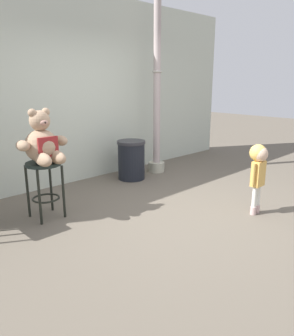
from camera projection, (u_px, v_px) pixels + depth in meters
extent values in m
plane|color=#62594C|center=(178.00, 214.00, 4.26)|extent=(24.00, 24.00, 0.00)
cube|color=beige|center=(74.00, 90.00, 5.49)|extent=(7.37, 0.30, 3.04)
cylinder|color=black|center=(43.00, 164.00, 4.01)|extent=(0.42, 0.42, 0.04)
cylinder|color=black|center=(39.00, 198.00, 3.89)|extent=(0.03, 0.03, 0.67)
cylinder|color=black|center=(63.00, 192.00, 4.10)|extent=(0.03, 0.03, 0.67)
cylinder|color=black|center=(28.00, 192.00, 4.11)|extent=(0.03, 0.03, 0.67)
cylinder|color=black|center=(51.00, 186.00, 4.32)|extent=(0.03, 0.03, 0.67)
torus|color=black|center=(46.00, 198.00, 4.13)|extent=(0.34, 0.34, 0.02)
sphere|color=tan|center=(42.00, 146.00, 3.96)|extent=(0.40, 0.40, 0.40)
cube|color=maroon|center=(48.00, 147.00, 3.84)|extent=(0.25, 0.03, 0.24)
sphere|color=tan|center=(40.00, 121.00, 3.88)|extent=(0.24, 0.24, 0.24)
ellipsoid|color=tan|center=(44.00, 123.00, 3.81)|extent=(0.10, 0.08, 0.07)
sphere|color=black|center=(45.00, 123.00, 3.79)|extent=(0.03, 0.03, 0.03)
sphere|color=tan|center=(32.00, 113.00, 3.80)|extent=(0.10, 0.10, 0.10)
sphere|color=tan|center=(46.00, 112.00, 3.91)|extent=(0.10, 0.10, 0.10)
ellipsoid|color=tan|center=(23.00, 146.00, 3.76)|extent=(0.14, 0.22, 0.13)
ellipsoid|color=tan|center=(61.00, 141.00, 4.09)|extent=(0.14, 0.22, 0.13)
ellipsoid|color=tan|center=(43.00, 160.00, 3.79)|extent=(0.14, 0.34, 0.16)
ellipsoid|color=tan|center=(57.00, 157.00, 3.91)|extent=(0.14, 0.34, 0.16)
cylinder|color=#CDAAA6|center=(253.00, 210.00, 4.25)|extent=(0.08, 0.08, 0.11)
cylinder|color=silver|center=(254.00, 197.00, 4.21)|extent=(0.06, 0.06, 0.27)
cylinder|color=#CDAAA6|center=(257.00, 209.00, 4.31)|extent=(0.08, 0.08, 0.11)
cylinder|color=silver|center=(258.00, 195.00, 4.27)|extent=(0.06, 0.06, 0.27)
cube|color=#E5B054|center=(258.00, 174.00, 4.16)|extent=(0.19, 0.11, 0.32)
cylinder|color=#E5B054|center=(253.00, 174.00, 4.07)|extent=(0.05, 0.05, 0.27)
cylinder|color=#E5B054|center=(263.00, 171.00, 4.24)|extent=(0.05, 0.05, 0.27)
sphere|color=#D8B293|center=(260.00, 154.00, 4.09)|extent=(0.20, 0.20, 0.20)
sphere|color=#DDB458|center=(258.00, 153.00, 4.11)|extent=(0.21, 0.21, 0.21)
cylinder|color=black|center=(131.00, 161.00, 5.73)|extent=(0.46, 0.46, 0.62)
cylinder|color=#2D2D33|center=(131.00, 142.00, 5.64)|extent=(0.49, 0.49, 0.05)
cylinder|color=#B0AE99|center=(156.00, 167.00, 6.25)|extent=(0.30, 0.30, 0.18)
cylinder|color=#B1A09D|center=(157.00, 80.00, 5.84)|extent=(0.13, 0.13, 2.98)
torus|color=#ADA89E|center=(157.00, 72.00, 5.80)|extent=(0.17, 0.17, 0.04)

